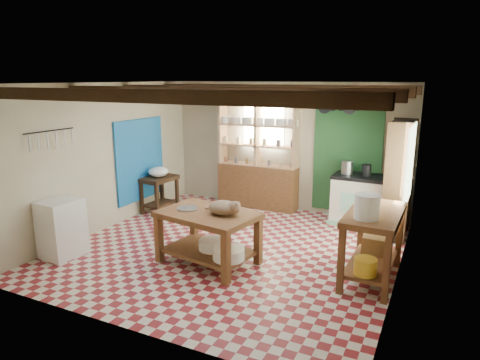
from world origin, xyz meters
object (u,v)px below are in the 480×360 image
at_px(stove, 359,199).
at_px(work_table, 208,238).
at_px(cat, 224,208).
at_px(right_counter, 372,245).
at_px(prep_table, 160,194).
at_px(white_cabinet, 62,228).

bearing_deg(stove, work_table, -118.98).
xyz_separation_m(stove, cat, (-1.39, -2.75, 0.42)).
bearing_deg(cat, work_table, -178.69).
bearing_deg(stove, right_counter, -73.14).
relative_size(prep_table, right_counter, 0.55).
relative_size(work_table, stove, 1.45).
bearing_deg(white_cabinet, right_counter, 19.75).
height_order(stove, right_counter, right_counter).
distance_m(stove, cat, 3.11).
relative_size(work_table, cat, 3.08).
distance_m(work_table, white_cabinet, 2.27).
relative_size(stove, right_counter, 0.71).
relative_size(stove, prep_table, 1.29).
distance_m(white_cabinet, right_counter, 4.58).
bearing_deg(work_table, prep_table, 150.65).
xyz_separation_m(work_table, stove, (1.65, 2.76, 0.07)).
distance_m(prep_table, white_cabinet, 2.46).
distance_m(work_table, prep_table, 2.74).
bearing_deg(white_cabinet, cat, 21.02).
bearing_deg(right_counter, prep_table, 165.50).
bearing_deg(white_cabinet, prep_table, 93.39).
bearing_deg(prep_table, white_cabinet, -86.26).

